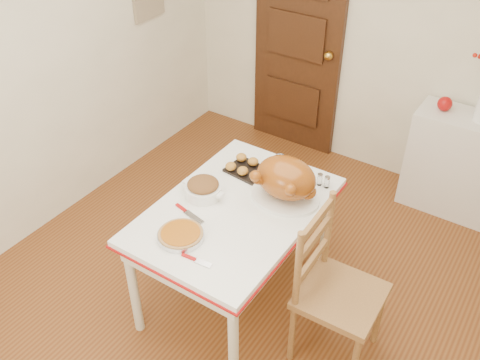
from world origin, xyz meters
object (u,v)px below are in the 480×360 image
Objects in this scene: chair_oak at (341,293)px; pumpkin_pie at (181,234)px; sideboard at (463,166)px; kitchen_table at (236,254)px; turkey_platter at (286,180)px.

chair_oak is 0.98m from pumpkin_pie.
sideboard is at bearing 63.76° from pumpkin_pie.
chair_oak is at bearing -2.61° from kitchen_table.
pumpkin_pie is at bearing -105.38° from kitchen_table.
pumpkin_pie reaches higher than kitchen_table.
kitchen_table is 1.26× the size of chair_oak.
kitchen_table is 0.59m from pumpkin_pie.
chair_oak reaches higher than pumpkin_pie.
sideboard is at bearing -8.46° from chair_oak.
chair_oak reaches higher than sideboard.
chair_oak is 2.33× the size of turkey_platter.
turkey_platter is (-0.55, 0.28, 0.41)m from chair_oak.
sideboard reaches higher than pumpkin_pie.
pumpkin_pie is (-0.86, -0.36, 0.30)m from chair_oak.
pumpkin_pie is (-0.11, -0.40, 0.42)m from kitchen_table.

